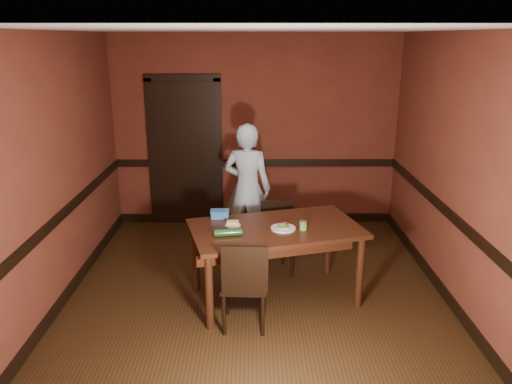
{
  "coord_description": "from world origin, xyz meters",
  "views": [
    {
      "loc": [
        -0.02,
        -4.74,
        2.64
      ],
      "look_at": [
        0.0,
        0.35,
        1.05
      ],
      "focal_mm": 35.0,
      "sensor_mm": 36.0,
      "label": 1
    }
  ],
  "objects_px": {
    "person": "(247,188)",
    "sauce_jar": "(303,225)",
    "chair_near": "(244,282)",
    "food_tub": "(220,214)",
    "chair_far": "(274,239)",
    "sandwich_plate": "(283,227)",
    "cheese_saucer": "(233,224)",
    "dining_table": "(275,263)"
  },
  "relations": [
    {
      "from": "chair_near",
      "to": "food_tub",
      "type": "relative_size",
      "value": 4.43
    },
    {
      "from": "sandwich_plate",
      "to": "sauce_jar",
      "type": "bearing_deg",
      "value": -6.24
    },
    {
      "from": "chair_near",
      "to": "sauce_jar",
      "type": "bearing_deg",
      "value": -140.07
    },
    {
      "from": "sauce_jar",
      "to": "dining_table",
      "type": "bearing_deg",
      "value": 163.38
    },
    {
      "from": "sandwich_plate",
      "to": "chair_near",
      "type": "bearing_deg",
      "value": -129.42
    },
    {
      "from": "sauce_jar",
      "to": "sandwich_plate",
      "type": "bearing_deg",
      "value": 173.76
    },
    {
      "from": "person",
      "to": "sandwich_plate",
      "type": "relative_size",
      "value": 6.62
    },
    {
      "from": "dining_table",
      "to": "cheese_saucer",
      "type": "distance_m",
      "value": 0.6
    },
    {
      "from": "dining_table",
      "to": "chair_near",
      "type": "relative_size",
      "value": 1.9
    },
    {
      "from": "person",
      "to": "dining_table",
      "type": "bearing_deg",
      "value": 118.32
    },
    {
      "from": "sauce_jar",
      "to": "cheese_saucer",
      "type": "bearing_deg",
      "value": 170.88
    },
    {
      "from": "person",
      "to": "cheese_saucer",
      "type": "relative_size",
      "value": 10.33
    },
    {
      "from": "dining_table",
      "to": "cheese_saucer",
      "type": "height_order",
      "value": "cheese_saucer"
    },
    {
      "from": "person",
      "to": "sauce_jar",
      "type": "bearing_deg",
      "value": 127.95
    },
    {
      "from": "cheese_saucer",
      "to": "food_tub",
      "type": "xyz_separation_m",
      "value": [
        -0.15,
        0.24,
        0.02
      ]
    },
    {
      "from": "cheese_saucer",
      "to": "food_tub",
      "type": "relative_size",
      "value": 0.79
    },
    {
      "from": "sauce_jar",
      "to": "food_tub",
      "type": "relative_size",
      "value": 0.46
    },
    {
      "from": "dining_table",
      "to": "food_tub",
      "type": "relative_size",
      "value": 8.42
    },
    {
      "from": "sandwich_plate",
      "to": "dining_table",
      "type": "bearing_deg",
      "value": 141.3
    },
    {
      "from": "dining_table",
      "to": "sauce_jar",
      "type": "distance_m",
      "value": 0.53
    },
    {
      "from": "chair_far",
      "to": "sauce_jar",
      "type": "distance_m",
      "value": 0.84
    },
    {
      "from": "person",
      "to": "sauce_jar",
      "type": "xyz_separation_m",
      "value": [
        0.57,
        -1.36,
        0.02
      ]
    },
    {
      "from": "food_tub",
      "to": "chair_near",
      "type": "bearing_deg",
      "value": -74.08
    },
    {
      "from": "dining_table",
      "to": "chair_far",
      "type": "height_order",
      "value": "chair_far"
    },
    {
      "from": "person",
      "to": "chair_far",
      "type": "bearing_deg",
      "value": 129.98
    },
    {
      "from": "person",
      "to": "sandwich_plate",
      "type": "height_order",
      "value": "person"
    },
    {
      "from": "chair_near",
      "to": "food_tub",
      "type": "distance_m",
      "value": 0.93
    },
    {
      "from": "chair_far",
      "to": "sauce_jar",
      "type": "relative_size",
      "value": 9.06
    },
    {
      "from": "chair_far",
      "to": "cheese_saucer",
      "type": "xyz_separation_m",
      "value": [
        -0.45,
        -0.57,
        0.4
      ]
    },
    {
      "from": "dining_table",
      "to": "food_tub",
      "type": "distance_m",
      "value": 0.78
    },
    {
      "from": "person",
      "to": "sandwich_plate",
      "type": "distance_m",
      "value": 1.39
    },
    {
      "from": "chair_near",
      "to": "sandwich_plate",
      "type": "bearing_deg",
      "value": -126.95
    },
    {
      "from": "sandwich_plate",
      "to": "sauce_jar",
      "type": "relative_size",
      "value": 2.69
    },
    {
      "from": "chair_far",
      "to": "chair_near",
      "type": "bearing_deg",
      "value": -119.54
    },
    {
      "from": "dining_table",
      "to": "person",
      "type": "bearing_deg",
      "value": 87.96
    },
    {
      "from": "sandwich_plate",
      "to": "sauce_jar",
      "type": "distance_m",
      "value": 0.2
    },
    {
      "from": "sauce_jar",
      "to": "food_tub",
      "type": "distance_m",
      "value": 0.93
    },
    {
      "from": "person",
      "to": "food_tub",
      "type": "xyz_separation_m",
      "value": [
        -0.28,
        -1.0,
        0.02
      ]
    },
    {
      "from": "chair_near",
      "to": "food_tub",
      "type": "height_order",
      "value": "chair_near"
    },
    {
      "from": "dining_table",
      "to": "food_tub",
      "type": "height_order",
      "value": "food_tub"
    },
    {
      "from": "sauce_jar",
      "to": "cheese_saucer",
      "type": "distance_m",
      "value": 0.72
    },
    {
      "from": "chair_near",
      "to": "cheese_saucer",
      "type": "xyz_separation_m",
      "value": [
        -0.13,
        0.56,
        0.37
      ]
    }
  ]
}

